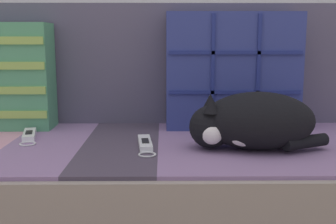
# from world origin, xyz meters

# --- Properties ---
(couch) EXTENTS (1.91, 0.79, 0.37)m
(couch) POSITION_xyz_m (-0.00, 0.15, 0.18)
(couch) COLOR gray
(couch) RESTS_ON ground_plane
(sofa_backrest) EXTENTS (1.87, 0.14, 0.44)m
(sofa_backrest) POSITION_xyz_m (0.00, 0.48, 0.59)
(sofa_backrest) COLOR #514C60
(sofa_backrest) RESTS_ON couch
(throw_pillow_quilted) EXTENTS (0.46, 0.14, 0.40)m
(throw_pillow_quilted) POSITION_xyz_m (0.26, 0.33, 0.57)
(throw_pillow_quilted) COLOR navy
(throw_pillow_quilted) RESTS_ON couch
(sleeping_cat) EXTENTS (0.39, 0.20, 0.16)m
(sleeping_cat) POSITION_xyz_m (0.26, 0.03, 0.45)
(sleeping_cat) COLOR black
(sleeping_cat) RESTS_ON couch
(game_remote_near) EXTENTS (0.09, 0.19, 0.02)m
(game_remote_near) POSITION_xyz_m (-0.41, 0.18, 0.38)
(game_remote_near) COLOR white
(game_remote_near) RESTS_ON couch
(game_remote_far) EXTENTS (0.06, 0.20, 0.02)m
(game_remote_far) POSITION_xyz_m (-0.04, 0.06, 0.38)
(game_remote_far) COLOR white
(game_remote_far) RESTS_ON couch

